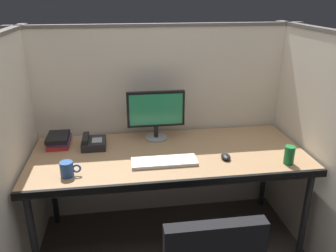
{
  "coord_description": "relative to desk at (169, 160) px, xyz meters",
  "views": [
    {
      "loc": [
        -0.32,
        -1.83,
        1.78
      ],
      "look_at": [
        0.0,
        0.35,
        0.92
      ],
      "focal_mm": 36.54,
      "sensor_mm": 36.0,
      "label": 1
    }
  ],
  "objects": [
    {
      "name": "cubicle_partition_right",
      "position": [
        0.99,
        -0.09,
        0.1
      ],
      "size": [
        0.06,
        1.41,
        1.57
      ],
      "color": "beige",
      "rests_on": "ground"
    },
    {
      "name": "keyboard_main",
      "position": [
        -0.05,
        -0.14,
        0.06
      ],
      "size": [
        0.43,
        0.15,
        0.02
      ],
      "primitive_type": "cube",
      "color": "silver",
      "rests_on": "desk"
    },
    {
      "name": "desk_phone",
      "position": [
        -0.53,
        0.18,
        0.08
      ],
      "size": [
        0.17,
        0.19,
        0.09
      ],
      "color": "black",
      "rests_on": "desk"
    },
    {
      "name": "cubicle_partition_left",
      "position": [
        -0.99,
        -0.09,
        0.1
      ],
      "size": [
        0.06,
        1.41,
        1.57
      ],
      "color": "beige",
      "rests_on": "ground"
    },
    {
      "name": "desk",
      "position": [
        0.0,
        0.0,
        0.0
      ],
      "size": [
        1.9,
        0.8,
        0.74
      ],
      "color": "#997551",
      "rests_on": "ground"
    },
    {
      "name": "computer_mouse",
      "position": [
        0.36,
        -0.14,
        0.07
      ],
      "size": [
        0.06,
        0.1,
        0.04
      ],
      "color": "black",
      "rests_on": "desk"
    },
    {
      "name": "coffee_mug",
      "position": [
        -0.66,
        -0.22,
        0.1
      ],
      "size": [
        0.13,
        0.08,
        0.09
      ],
      "color": "#264C8C",
      "rests_on": "desk"
    },
    {
      "name": "monitor_center",
      "position": [
        -0.06,
        0.27,
        0.27
      ],
      "size": [
        0.43,
        0.17,
        0.37
      ],
      "color": "gray",
      "rests_on": "desk"
    },
    {
      "name": "soda_can",
      "position": [
        0.75,
        -0.26,
        0.11
      ],
      "size": [
        0.07,
        0.07,
        0.12
      ],
      "primitive_type": "cylinder",
      "color": "#197233",
      "rests_on": "desk"
    },
    {
      "name": "book_stack",
      "position": [
        -0.78,
        0.25,
        0.09
      ],
      "size": [
        0.16,
        0.22,
        0.08
      ],
      "color": "#B22626",
      "rests_on": "desk"
    },
    {
      "name": "cubicle_partition_rear",
      "position": [
        0.0,
        0.46,
        0.1
      ],
      "size": [
        2.21,
        0.06,
        1.57
      ],
      "color": "beige",
      "rests_on": "ground"
    }
  ]
}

